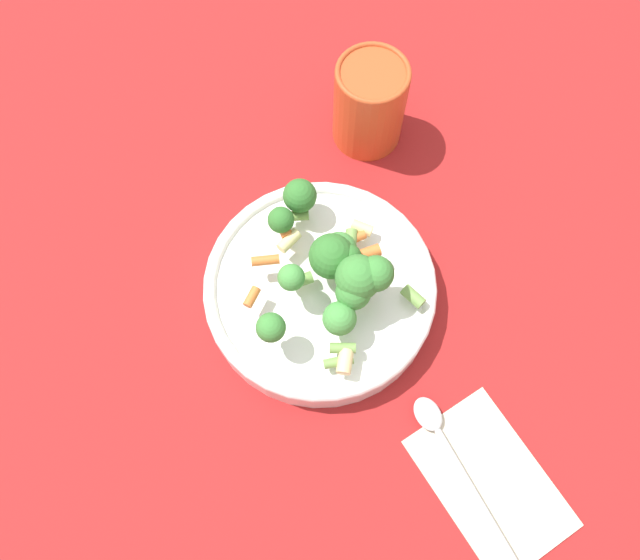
% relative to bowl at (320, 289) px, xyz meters
% --- Properties ---
extents(ground_plane, '(3.00, 3.00, 0.00)m').
position_rel_bowl_xyz_m(ground_plane, '(0.00, 0.00, -0.02)').
color(ground_plane, maroon).
extents(bowl, '(0.25, 0.25, 0.04)m').
position_rel_bowl_xyz_m(bowl, '(0.00, 0.00, 0.00)').
color(bowl, white).
rests_on(bowl, ground_plane).
extents(pasta_salad, '(0.17, 0.19, 0.07)m').
position_rel_bowl_xyz_m(pasta_salad, '(0.01, -0.01, 0.05)').
color(pasta_salad, '#8CB766').
rests_on(pasta_salad, bowl).
extents(cup, '(0.08, 0.08, 0.11)m').
position_rel_bowl_xyz_m(cup, '(0.20, 0.08, 0.04)').
color(cup, '#CC4C23').
rests_on(cup, ground_plane).
extents(napkin, '(0.15, 0.19, 0.01)m').
position_rel_bowl_xyz_m(napkin, '(-0.06, -0.25, -0.02)').
color(napkin, beige).
rests_on(napkin, ground_plane).
extents(spoon, '(0.09, 0.17, 0.01)m').
position_rel_bowl_xyz_m(spoon, '(-0.05, -0.20, -0.01)').
color(spoon, silver).
rests_on(spoon, napkin).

